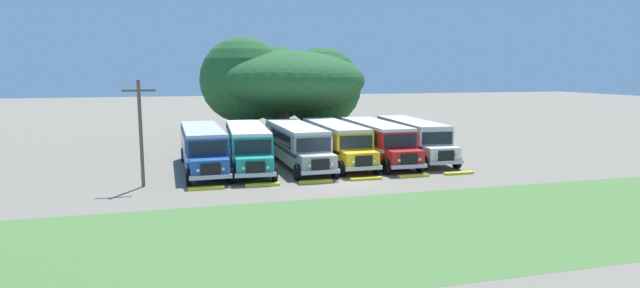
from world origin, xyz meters
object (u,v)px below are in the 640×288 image
at_px(parked_bus_slot_2, 297,143).
at_px(broad_shade_tree, 283,82).
at_px(parked_bus_slot_0, 203,146).
at_px(parked_bus_slot_1, 248,144).
at_px(parked_bus_slot_4, 376,139).
at_px(parked_bus_slot_3, 336,141).
at_px(utility_pole, 141,130).
at_px(parked_bus_slot_5, 413,137).

bearing_deg(parked_bus_slot_2, broad_shade_tree, 170.60).
xyz_separation_m(parked_bus_slot_0, parked_bus_slot_1, (2.98, -0.10, 0.00)).
bearing_deg(parked_bus_slot_4, parked_bus_slot_0, -89.53).
height_order(parked_bus_slot_3, broad_shade_tree, broad_shade_tree).
height_order(parked_bus_slot_2, parked_bus_slot_4, same).
bearing_deg(parked_bus_slot_2, parked_bus_slot_3, 96.27).
bearing_deg(utility_pole, parked_bus_slot_2, 22.70).
distance_m(parked_bus_slot_0, broad_shade_tree, 16.76).
distance_m(parked_bus_slot_1, parked_bus_slot_2, 3.41).
bearing_deg(parked_bus_slot_2, parked_bus_slot_5, 93.44).
relative_size(parked_bus_slot_0, broad_shade_tree, 0.66).
bearing_deg(broad_shade_tree, parked_bus_slot_1, -110.78).
height_order(parked_bus_slot_5, utility_pole, utility_pole).
relative_size(parked_bus_slot_0, parked_bus_slot_2, 1.00).
distance_m(parked_bus_slot_5, utility_pole, 19.94).
distance_m(parked_bus_slot_4, broad_shade_tree, 15.15).
xyz_separation_m(parked_bus_slot_0, utility_pole, (-3.56, -4.42, 1.70)).
xyz_separation_m(broad_shade_tree, utility_pole, (-11.90, -18.43, -2.21)).
xyz_separation_m(parked_bus_slot_1, parked_bus_slot_2, (3.41, -0.16, 0.00)).
relative_size(parked_bus_slot_0, parked_bus_slot_1, 1.00).
xyz_separation_m(parked_bus_slot_3, broad_shade_tree, (-1.05, 13.85, 3.91)).
distance_m(parked_bus_slot_0, parked_bus_slot_4, 12.47).
distance_m(parked_bus_slot_0, parked_bus_slot_5, 15.68).
height_order(parked_bus_slot_0, parked_bus_slot_2, same).
bearing_deg(parked_bus_slot_1, broad_shade_tree, 162.03).
height_order(parked_bus_slot_0, broad_shade_tree, broad_shade_tree).
distance_m(parked_bus_slot_5, broad_shade_tree, 15.80).
relative_size(parked_bus_slot_2, parked_bus_slot_4, 1.00).
bearing_deg(parked_bus_slot_1, parked_bus_slot_4, 93.21).
distance_m(parked_bus_slot_1, utility_pole, 8.03).
bearing_deg(parked_bus_slot_4, parked_bus_slot_3, -92.92).
relative_size(parked_bus_slot_3, parked_bus_slot_4, 1.00).
bearing_deg(parked_bus_slot_2, parked_bus_slot_1, -94.30).
distance_m(parked_bus_slot_3, parked_bus_slot_4, 3.08).
bearing_deg(utility_pole, parked_bus_slot_5, 14.54).
bearing_deg(parked_bus_slot_2, parked_bus_slot_4, 90.50).
bearing_deg(utility_pole, parked_bus_slot_0, 51.17).
height_order(parked_bus_slot_0, parked_bus_slot_1, same).
bearing_deg(parked_bus_slot_5, parked_bus_slot_1, -83.77).
bearing_deg(parked_bus_slot_1, parked_bus_slot_3, 95.11).
height_order(parked_bus_slot_1, broad_shade_tree, broad_shade_tree).
bearing_deg(utility_pole, parked_bus_slot_3, 19.48).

